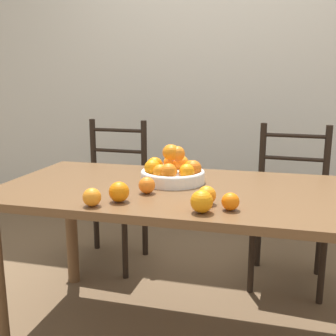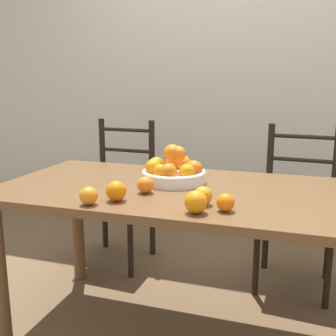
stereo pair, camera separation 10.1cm
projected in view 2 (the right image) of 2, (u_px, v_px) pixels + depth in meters
The scene contains 12 objects.
ground_plane at pixel (190, 335), 1.91m from camera, with size 12.00×12.00×0.00m, color brown.
wall_back at pixel (240, 69), 2.96m from camera, with size 8.00×0.06×2.60m.
dining_table at pixel (192, 209), 1.77m from camera, with size 1.76×0.84×0.73m.
fruit_bowl at pixel (174, 171), 1.85m from camera, with size 0.30×0.30×0.18m.
orange_loose_0 at pixel (196, 202), 1.41m from camera, with size 0.08×0.08×0.08m.
orange_loose_1 at pixel (146, 185), 1.67m from camera, with size 0.07×0.07×0.07m.
orange_loose_2 at pixel (226, 203), 1.43m from camera, with size 0.07×0.07×0.07m.
orange_loose_3 at pixel (89, 196), 1.51m from camera, with size 0.07×0.07×0.07m.
orange_loose_4 at pixel (116, 191), 1.56m from camera, with size 0.08×0.08×0.08m.
orange_loose_5 at pixel (203, 196), 1.51m from camera, with size 0.07×0.07×0.07m.
chair_left at pixel (118, 195), 2.65m from camera, with size 0.44×0.42×0.95m.
chair_right at pixel (297, 211), 2.31m from camera, with size 0.45×0.43×0.95m.
Camera 2 is at (0.41, -1.65, 1.19)m, focal length 42.00 mm.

